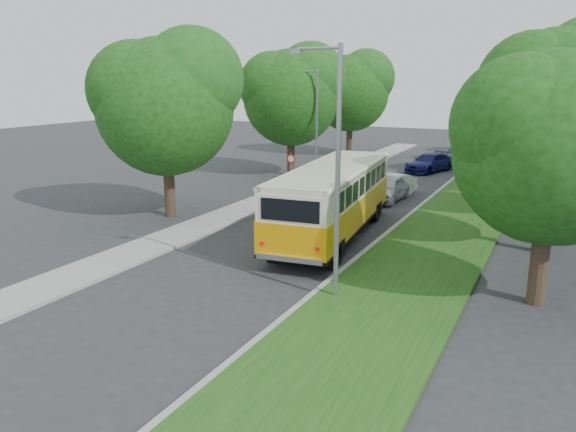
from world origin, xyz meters
The scene contains 13 objects.
ground centered at (0.00, 0.00, 0.00)m, with size 120.00×120.00×0.00m, color #2C2C2E.
curb centered at (3.60, 5.00, 0.07)m, with size 0.20×70.00×0.15m, color gray.
grass_verge centered at (5.95, 5.00, 0.07)m, with size 4.50×70.00×0.13m, color #184C14.
sidewalk centered at (-4.80, 5.00, 0.06)m, with size 2.20×70.00×0.12m, color gray.
treeline centered at (3.15, 17.99, 5.93)m, with size 24.27×41.91×9.46m.
lamppost_near centered at (4.21, -2.50, 4.37)m, with size 1.71×0.16×8.00m.
lamppost_far centered at (-4.70, 16.00, 4.12)m, with size 1.71×0.16×7.50m.
warning_sign centered at (-4.50, 11.98, 1.71)m, with size 0.56×0.10×2.50m.
vintage_bus centered at (1.48, 4.06, 1.65)m, with size 2.85×11.08×3.29m, color #F5A407, non-canonical shape.
car_silver centered at (1.41, 12.72, 0.72)m, with size 1.70×4.23×1.44m, color #BABABF.
car_white centered at (1.24, 13.57, 0.68)m, with size 1.45×4.15×1.37m, color silver.
car_blue centered at (1.24, 23.99, 0.69)m, with size 1.92×4.73×1.37m, color #131353.
car_grey centered at (2.55, 29.39, 0.77)m, with size 2.54×5.51×1.53m, color #595B61.
Camera 1 is at (10.61, -18.47, 7.05)m, focal length 35.00 mm.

